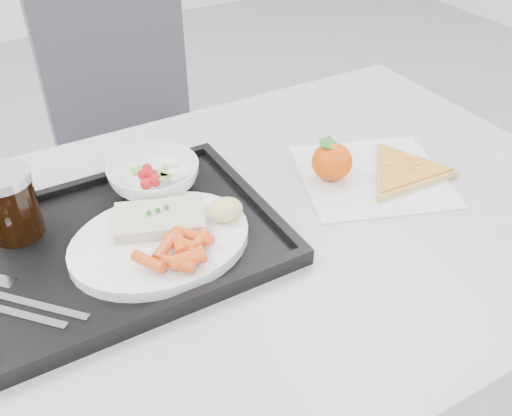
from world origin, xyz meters
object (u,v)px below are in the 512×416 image
chair (137,128)px  salad_bowl (154,176)px  dinner_plate (161,242)px  tray (125,242)px  cola_glass (10,203)px  tangerine (332,161)px  pizza_slice (404,171)px  table (249,257)px

chair → salad_bowl: size_ratio=6.11×
chair → dinner_plate: chair is taller
tray → cola_glass: bearing=145.3°
tangerine → pizza_slice: bearing=-26.3°
pizza_slice → tray: bearing=172.8°
pizza_slice → salad_bowl: bearing=157.9°
table → tangerine: 0.22m
tray → chair: bearing=70.4°
table → cola_glass: (-0.32, 0.14, 0.14)m
table → chair: chair is taller
table → tangerine: (0.19, 0.05, 0.10)m
table → chair: (0.07, 0.77, -0.15)m
dinner_plate → pizza_slice: bearing=-2.4°
chair → pizza_slice: size_ratio=3.27×
tray → dinner_plate: 0.06m
dinner_plate → salad_bowl: size_ratio=1.78×
dinner_plate → cola_glass: cola_glass is taller
tray → dinner_plate: dinner_plate is taller
pizza_slice → cola_glass: bearing=166.1°
dinner_plate → pizza_slice: dinner_plate is taller
tangerine → pizza_slice: 0.13m
dinner_plate → tangerine: size_ratio=2.97×
tray → tangerine: (0.38, -0.00, 0.03)m
tangerine → chair: bearing=99.7°
chair → tangerine: 0.77m
chair → tray: chair is taller
chair → salad_bowl: bearing=-105.0°
table → cola_glass: cola_glass is taller
table → cola_glass: 0.38m
chair → tangerine: (0.12, -0.72, 0.25)m
chair → pizza_slice: (0.24, -0.78, 0.22)m
salad_bowl → tray: bearing=-131.6°
chair → dinner_plate: 0.83m
chair → tray: (-0.26, -0.72, 0.22)m
table → tray: (-0.19, 0.05, 0.08)m
cola_glass → pizza_slice: (0.63, -0.16, -0.06)m
chair → dinner_plate: (-0.21, -0.76, 0.24)m
table → pizza_slice: pizza_slice is taller
dinner_plate → cola_glass: bearing=142.1°
chair → cola_glass: bearing=-121.9°
table → tray: bearing=165.0°
chair → cola_glass: 0.79m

